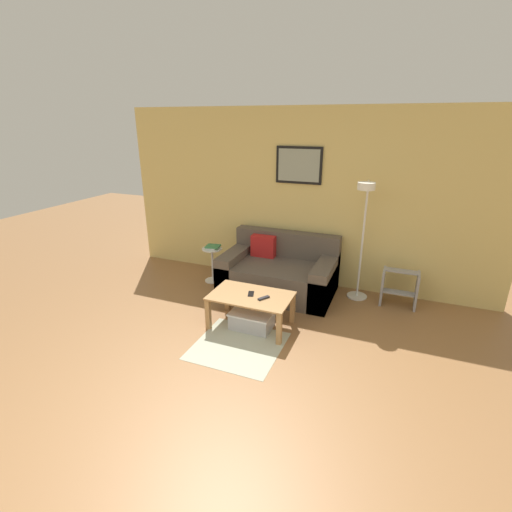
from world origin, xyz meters
TOP-DOWN VIEW (x-y plane):
  - ground_plane at (0.00, 0.00)m, footprint 16.00×16.00m
  - wall_back at (-0.00, 3.31)m, footprint 5.60×0.09m
  - area_rug at (-0.10, 1.29)m, footprint 0.95×0.92m
  - couch at (-0.14, 2.80)m, footprint 1.58×0.98m
  - coffee_table at (-0.14, 1.75)m, footprint 0.97×0.59m
  - storage_bin at (-0.11, 1.70)m, footprint 0.51×0.35m
  - floor_lamp at (0.95, 2.89)m, footprint 0.28×0.48m
  - side_table at (-1.20, 2.76)m, footprint 0.30×0.30m
  - book_stack at (-1.20, 2.76)m, footprint 0.23×0.20m
  - remote_control at (0.03, 1.72)m, footprint 0.11×0.15m
  - cell_phone at (-0.15, 1.77)m, footprint 0.11×0.15m
  - step_stool at (1.49, 2.99)m, footprint 0.46×0.29m

SIDE VIEW (x-z plane):
  - ground_plane at x=0.00m, z-range 0.00..0.00m
  - area_rug at x=-0.10m, z-range 0.00..0.01m
  - storage_bin at x=-0.11m, z-range 0.00..0.21m
  - step_stool at x=1.49m, z-range 0.02..0.50m
  - couch at x=-0.14m, z-range -0.12..0.69m
  - side_table at x=-1.20m, z-range 0.05..0.59m
  - coffee_table at x=-0.14m, z-range 0.13..0.54m
  - cell_phone at x=-0.15m, z-range 0.41..0.42m
  - remote_control at x=0.03m, z-range 0.41..0.43m
  - book_stack at x=-1.20m, z-range 0.54..0.58m
  - floor_lamp at x=0.95m, z-range 0.30..1.94m
  - wall_back at x=0.00m, z-range 0.01..2.56m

